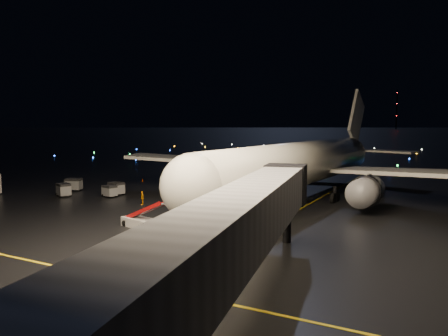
{
  "coord_description": "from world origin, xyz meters",
  "views": [
    {
      "loc": [
        27.64,
        -30.64,
        9.97
      ],
      "look_at": [
        5.01,
        12.0,
        5.0
      ],
      "focal_mm": 35.0,
      "sensor_mm": 36.0,
      "label": 1
    }
  ],
  "objects_px": {
    "baggage_cart_0": "(116,189)",
    "baggage_cart_1": "(110,191)",
    "airliner": "(310,139)",
    "belt_loader": "(140,213)",
    "baggage_cart_2": "(63,190)",
    "baggage_cart_3": "(74,185)",
    "pushback_tug": "(190,269)",
    "crew_c": "(142,198)"
  },
  "relations": [
    {
      "from": "baggage_cart_1",
      "to": "baggage_cart_2",
      "type": "height_order",
      "value": "baggage_cart_2"
    },
    {
      "from": "airliner",
      "to": "belt_loader",
      "type": "relative_size",
      "value": 9.48
    },
    {
      "from": "belt_loader",
      "to": "baggage_cart_2",
      "type": "height_order",
      "value": "belt_loader"
    },
    {
      "from": "baggage_cart_0",
      "to": "baggage_cart_1",
      "type": "bearing_deg",
      "value": -64.09
    },
    {
      "from": "baggage_cart_0",
      "to": "baggage_cart_3",
      "type": "height_order",
      "value": "baggage_cart_3"
    },
    {
      "from": "pushback_tug",
      "to": "crew_c",
      "type": "bearing_deg",
      "value": 130.35
    },
    {
      "from": "crew_c",
      "to": "baggage_cart_2",
      "type": "distance_m",
      "value": 13.38
    },
    {
      "from": "airliner",
      "to": "baggage_cart_3",
      "type": "xyz_separation_m",
      "value": [
        -32.59,
        -10.46,
        -6.98
      ]
    },
    {
      "from": "baggage_cart_3",
      "to": "airliner",
      "type": "bearing_deg",
      "value": -5.68
    },
    {
      "from": "belt_loader",
      "to": "baggage_cart_0",
      "type": "xyz_separation_m",
      "value": [
        -15.14,
        13.63,
        -0.55
      ]
    },
    {
      "from": "baggage_cart_0",
      "to": "baggage_cart_1",
      "type": "distance_m",
      "value": 1.93
    },
    {
      "from": "baggage_cart_2",
      "to": "baggage_cart_3",
      "type": "height_order",
      "value": "baggage_cart_3"
    },
    {
      "from": "airliner",
      "to": "baggage_cart_1",
      "type": "relative_size",
      "value": 29.85
    },
    {
      "from": "pushback_tug",
      "to": "baggage_cart_0",
      "type": "bearing_deg",
      "value": 134.58
    },
    {
      "from": "baggage_cart_1",
      "to": "baggage_cart_0",
      "type": "bearing_deg",
      "value": 116.61
    },
    {
      "from": "belt_loader",
      "to": "baggage_cart_1",
      "type": "distance_m",
      "value": 18.81
    },
    {
      "from": "pushback_tug",
      "to": "baggage_cart_1",
      "type": "xyz_separation_m",
      "value": [
        -27.13,
        22.49,
        -0.32
      ]
    },
    {
      "from": "belt_loader",
      "to": "baggage_cart_1",
      "type": "bearing_deg",
      "value": 154.47
    },
    {
      "from": "pushback_tug",
      "to": "crew_c",
      "type": "distance_m",
      "value": 28.17
    },
    {
      "from": "baggage_cart_0",
      "to": "baggage_cart_3",
      "type": "bearing_deg",
      "value": -166.79
    },
    {
      "from": "pushback_tug",
      "to": "crew_c",
      "type": "relative_size",
      "value": 2.78
    },
    {
      "from": "pushback_tug",
      "to": "baggage_cart_0",
      "type": "relative_size",
      "value": 2.27
    },
    {
      "from": "baggage_cart_1",
      "to": "baggage_cart_2",
      "type": "distance_m",
      "value": 6.45
    },
    {
      "from": "belt_loader",
      "to": "baggage_cart_3",
      "type": "xyz_separation_m",
      "value": [
        -23.2,
        13.44,
        -0.5
      ]
    },
    {
      "from": "airliner",
      "to": "baggage_cart_3",
      "type": "relative_size",
      "value": 25.71
    },
    {
      "from": "belt_loader",
      "to": "baggage_cart_1",
      "type": "relative_size",
      "value": 3.15
    },
    {
      "from": "pushback_tug",
      "to": "crew_c",
      "type": "height_order",
      "value": "pushback_tug"
    },
    {
      "from": "crew_c",
      "to": "baggage_cart_2",
      "type": "bearing_deg",
      "value": -121.84
    },
    {
      "from": "crew_c",
      "to": "baggage_cart_3",
      "type": "distance_m",
      "value": 16.47
    },
    {
      "from": "belt_loader",
      "to": "baggage_cart_1",
      "type": "height_order",
      "value": "belt_loader"
    },
    {
      "from": "baggage_cart_1",
      "to": "baggage_cart_3",
      "type": "distance_m",
      "value": 8.69
    },
    {
      "from": "airliner",
      "to": "baggage_cart_1",
      "type": "xyz_separation_m",
      "value": [
        -24.07,
        -12.15,
        -7.11
      ]
    },
    {
      "from": "belt_loader",
      "to": "crew_c",
      "type": "xyz_separation_m",
      "value": [
        -7.23,
        9.41,
        -0.58
      ]
    },
    {
      "from": "baggage_cart_2",
      "to": "belt_loader",
      "type": "bearing_deg",
      "value": -0.04
    },
    {
      "from": "belt_loader",
      "to": "baggage_cart_2",
      "type": "bearing_deg",
      "value": 169.06
    },
    {
      "from": "baggage_cart_1",
      "to": "pushback_tug",
      "type": "bearing_deg",
      "value": -27.05
    },
    {
      "from": "airliner",
      "to": "baggage_cart_0",
      "type": "relative_size",
      "value": 26.98
    },
    {
      "from": "baggage_cart_1",
      "to": "belt_loader",
      "type": "bearing_deg",
      "value": -26.07
    },
    {
      "from": "airliner",
      "to": "baggage_cart_2",
      "type": "distance_m",
      "value": 34.14
    },
    {
      "from": "pushback_tug",
      "to": "belt_loader",
      "type": "bearing_deg",
      "value": 135.24
    },
    {
      "from": "pushback_tug",
      "to": "airliner",
      "type": "bearing_deg",
      "value": 91.06
    },
    {
      "from": "baggage_cart_2",
      "to": "crew_c",
      "type": "bearing_deg",
      "value": 24.87
    }
  ]
}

